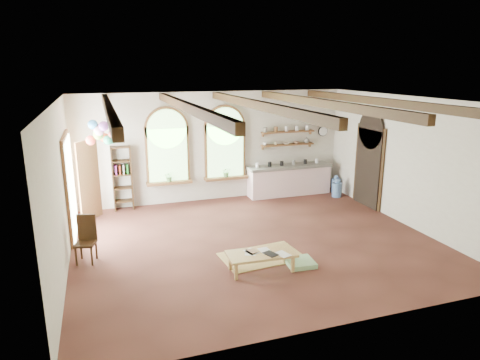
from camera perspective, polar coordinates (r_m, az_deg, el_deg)
name	(u,v)px	position (r m, az deg, el deg)	size (l,w,h in m)	color
floor	(255,241)	(9.90, 2.08, -8.19)	(8.00, 8.00, 0.00)	brown
ceiling_beams	(257,105)	(9.15, 2.26, 9.99)	(6.20, 6.80, 0.18)	#3C2913
window_left	(168,149)	(12.30, -9.64, 4.13)	(1.30, 0.28, 2.20)	brown
window_right	(225,145)	(12.66, -2.00, 4.63)	(1.30, 0.28, 2.20)	brown
left_doorway	(70,188)	(10.71, -21.72, -0.96)	(0.10, 1.90, 2.50)	brown
right_doorway	(368,168)	(12.63, 16.71, 1.52)	(0.10, 1.30, 2.40)	black
kitchen_counter	(289,180)	(13.40, 6.55, 0.05)	(2.68, 0.62, 0.94)	white
wall_shelf_lower	(288,145)	(13.33, 6.36, 4.71)	(1.70, 0.24, 0.04)	brown
wall_shelf_upper	(288,132)	(13.26, 6.41, 6.41)	(1.70, 0.24, 0.04)	brown
wall_clock	(323,131)	(13.90, 11.00, 6.40)	(0.32, 0.32, 0.04)	black
bookshelf	(122,178)	(12.23, -15.44, 0.22)	(0.53, 0.32, 1.80)	#3C2913
coffee_table	(261,255)	(8.44, 2.87, -9.93)	(1.36, 0.67, 0.38)	tan
side_chair	(86,249)	(9.37, -19.80, -8.62)	(0.48, 0.48, 0.97)	#3C2913
floor_mat	(262,256)	(9.16, 2.90, -10.12)	(1.67, 1.03, 0.02)	tan
floor_cushion	(300,263)	(8.87, 8.02, -10.84)	(0.54, 0.54, 0.09)	#769E6D
water_jug_a	(337,189)	(13.46, 12.79, -1.18)	(0.29, 0.29, 0.57)	#5178AF
water_jug_b	(336,185)	(13.94, 12.64, -0.63)	(0.29, 0.29, 0.56)	#5178AF
balloon_cluster	(104,132)	(10.94, -17.69, 6.06)	(0.82, 0.86, 1.15)	silver
table_book	(250,252)	(8.42, 1.33, -9.57)	(0.15, 0.22, 0.02)	olive
tablet	(271,254)	(8.37, 4.10, -9.80)	(0.19, 0.28, 0.01)	black
potted_plant_left	(169,176)	(12.36, -9.41, 0.48)	(0.27, 0.23, 0.30)	#598C4C
potted_plant_right	(226,172)	(12.72, -1.84, 1.09)	(0.27, 0.23, 0.30)	#598C4C
shelf_cup_a	(265,144)	(13.02, 3.36, 4.84)	(0.12, 0.10, 0.10)	white
shelf_cup_b	(276,143)	(13.15, 4.78, 4.91)	(0.10, 0.10, 0.09)	beige
shelf_bowl_a	(286,143)	(13.30, 6.17, 4.89)	(0.22, 0.22, 0.05)	beige
shelf_bowl_b	(296,143)	(13.44, 7.53, 4.98)	(0.20, 0.20, 0.06)	#8C664C
shelf_vase	(307,140)	(13.59, 8.88, 5.31)	(0.18, 0.18, 0.19)	slate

